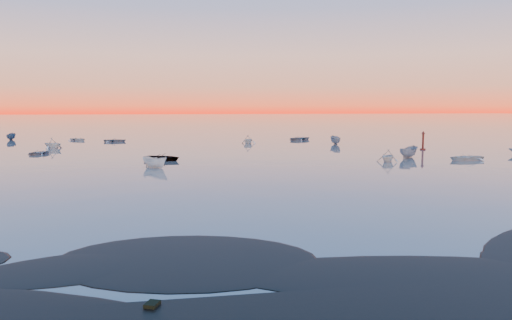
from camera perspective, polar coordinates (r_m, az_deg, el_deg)
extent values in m
plane|color=#70635D|center=(119.22, -6.73, 3.07)|extent=(600.00, 600.00, 0.00)
imported|color=slate|center=(64.13, 17.01, 0.25)|extent=(3.95, 4.11, 1.39)
cylinder|color=#47140F|center=(76.68, 18.52, 1.15)|extent=(0.80, 0.80, 0.27)
cylinder|color=#47140F|center=(76.59, 18.55, 1.99)|extent=(0.29, 0.29, 2.32)
cone|color=#47140F|center=(76.51, 18.58, 3.02)|extent=(0.54, 0.54, 0.45)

